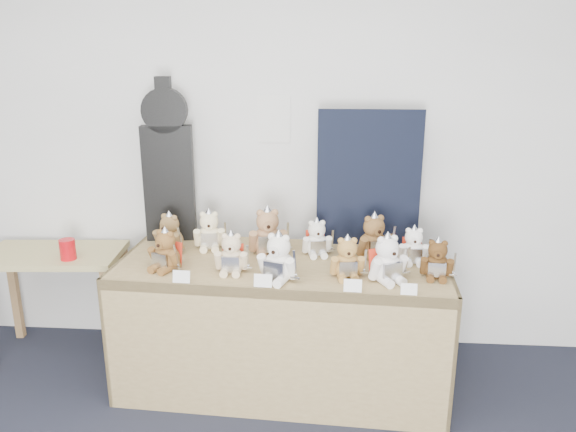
# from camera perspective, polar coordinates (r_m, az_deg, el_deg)

# --- Properties ---
(room_shell) EXTENTS (6.00, 6.00, 6.00)m
(room_shell) POSITION_cam_1_polar(r_m,az_deg,el_deg) (3.61, -1.46, 9.81)
(room_shell) COLOR silver
(room_shell) RESTS_ON floor
(display_table) EXTENTS (1.94, 0.89, 0.79)m
(display_table) POSITION_cam_1_polar(r_m,az_deg,el_deg) (3.25, -0.74, -7.87)
(display_table) COLOR olive
(display_table) RESTS_ON floor
(side_table) EXTENTS (0.89, 0.54, 0.72)m
(side_table) POSITION_cam_1_polar(r_m,az_deg,el_deg) (3.96, -22.59, -5.08)
(side_table) COLOR #9F8C55
(side_table) RESTS_ON floor
(guitar_case) EXTENTS (0.32, 0.13, 1.02)m
(guitar_case) POSITION_cam_1_polar(r_m,az_deg,el_deg) (3.58, -12.11, 5.34)
(guitar_case) COLOR black
(guitar_case) RESTS_ON display_table
(navy_board) EXTENTS (0.63, 0.03, 0.84)m
(navy_board) POSITION_cam_1_polar(r_m,az_deg,el_deg) (3.45, 8.21, 3.74)
(navy_board) COLOR black
(navy_board) RESTS_ON display_table
(red_cup) EXTENTS (0.10, 0.10, 0.13)m
(red_cup) POSITION_cam_1_polar(r_m,az_deg,el_deg) (3.73, -21.47, -3.17)
(red_cup) COLOR red
(red_cup) RESTS_ON side_table
(teddy_front_far_left) EXTENTS (0.21, 0.21, 0.26)m
(teddy_front_far_left) POSITION_cam_1_polar(r_m,az_deg,el_deg) (3.18, -12.33, -3.57)
(teddy_front_far_left) COLOR brown
(teddy_front_far_left) RESTS_ON display_table
(teddy_front_left) EXTENTS (0.21, 0.17, 0.25)m
(teddy_front_left) POSITION_cam_1_polar(r_m,az_deg,el_deg) (3.09, -5.76, -3.91)
(teddy_front_left) COLOR beige
(teddy_front_left) RESTS_ON display_table
(teddy_front_centre) EXTENTS (0.24, 0.23, 0.29)m
(teddy_front_centre) POSITION_cam_1_polar(r_m,az_deg,el_deg) (2.96, -0.99, -4.41)
(teddy_front_centre) COLOR silver
(teddy_front_centre) RESTS_ON display_table
(teddy_front_right) EXTENTS (0.21, 0.18, 0.25)m
(teddy_front_right) POSITION_cam_1_polar(r_m,az_deg,el_deg) (3.02, 6.03, -4.39)
(teddy_front_right) COLOR #A1763D
(teddy_front_right) RESTS_ON display_table
(teddy_front_far_right) EXTENTS (0.24, 0.23, 0.29)m
(teddy_front_far_right) POSITION_cam_1_polar(r_m,az_deg,el_deg) (3.00, 10.04, -4.47)
(teddy_front_far_right) COLOR silver
(teddy_front_far_right) RESTS_ON display_table
(teddy_front_end) EXTENTS (0.20, 0.17, 0.24)m
(teddy_front_end) POSITION_cam_1_polar(r_m,az_deg,el_deg) (3.10, 14.91, -4.41)
(teddy_front_end) COLOR #50341B
(teddy_front_end) RESTS_ON display_table
(teddy_back_left) EXTENTS (0.22, 0.19, 0.27)m
(teddy_back_left) POSITION_cam_1_polar(r_m,az_deg,el_deg) (3.46, -7.98, -1.58)
(teddy_back_left) COLOR #F6E5B3
(teddy_back_left) RESTS_ON display_table
(teddy_back_centre_left) EXTENTS (0.26, 0.23, 0.32)m
(teddy_back_centre_left) POSITION_cam_1_polar(r_m,az_deg,el_deg) (3.33, -2.07, -1.82)
(teddy_back_centre_left) COLOR #A37651
(teddy_back_centre_left) RESTS_ON display_table
(teddy_back_centre_right) EXTENTS (0.20, 0.18, 0.24)m
(teddy_back_centre_right) POSITION_cam_1_polar(r_m,az_deg,el_deg) (3.33, 2.94, -2.36)
(teddy_back_centre_right) COLOR silver
(teddy_back_centre_right) RESTS_ON display_table
(teddy_back_right) EXTENTS (0.24, 0.23, 0.29)m
(teddy_back_right) POSITION_cam_1_polar(r_m,az_deg,el_deg) (3.31, 8.74, -2.27)
(teddy_back_right) COLOR brown
(teddy_back_right) RESTS_ON display_table
(teddy_back_end) EXTENTS (0.19, 0.16, 0.24)m
(teddy_back_end) POSITION_cam_1_polar(r_m,az_deg,el_deg) (3.29, 12.61, -3.08)
(teddy_back_end) COLOR white
(teddy_back_end) RESTS_ON display_table
(teddy_back_far_left) EXTENTS (0.21, 0.21, 0.27)m
(teddy_back_far_left) POSITION_cam_1_polar(r_m,az_deg,el_deg) (3.45, -11.95, -1.86)
(teddy_back_far_left) COLOR olive
(teddy_back_far_left) RESTS_ON display_table
(entry_card_a) EXTENTS (0.09, 0.02, 0.07)m
(entry_card_a) POSITION_cam_1_polar(r_m,az_deg,el_deg) (3.01, -10.78, -6.07)
(entry_card_a) COLOR silver
(entry_card_a) RESTS_ON display_table
(entry_card_b) EXTENTS (0.10, 0.03, 0.07)m
(entry_card_b) POSITION_cam_1_polar(r_m,az_deg,el_deg) (2.90, -2.56, -6.59)
(entry_card_b) COLOR silver
(entry_card_b) RESTS_ON display_table
(entry_card_c) EXTENTS (0.09, 0.02, 0.06)m
(entry_card_c) POSITION_cam_1_polar(r_m,az_deg,el_deg) (2.87, 6.60, -7.04)
(entry_card_c) COLOR silver
(entry_card_c) RESTS_ON display_table
(entry_card_d) EXTENTS (0.08, 0.02, 0.06)m
(entry_card_d) POSITION_cam_1_polar(r_m,az_deg,el_deg) (2.88, 12.19, -7.29)
(entry_card_d) COLOR silver
(entry_card_d) RESTS_ON display_table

